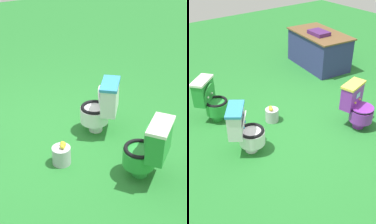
# 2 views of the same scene
# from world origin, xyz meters

# --- Properties ---
(ground) EXTENTS (14.00, 14.00, 0.00)m
(ground) POSITION_xyz_m (0.00, 0.00, 0.00)
(ground) COLOR #26752D
(toilet_green) EXTENTS (0.64, 0.63, 0.73)m
(toilet_green) POSITION_xyz_m (-1.19, -1.01, 0.37)
(toilet_green) COLOR green
(toilet_green) RESTS_ON ground
(toilet_white) EXTENTS (0.61, 0.63, 0.73)m
(toilet_white) POSITION_xyz_m (-0.15, -0.98, 0.37)
(toilet_white) COLOR white
(toilet_white) RESTS_ON ground
(lemon_bucket) EXTENTS (0.22, 0.22, 0.28)m
(lemon_bucket) POSITION_xyz_m (-0.55, -0.25, 0.12)
(lemon_bucket) COLOR #B7B7BF
(lemon_bucket) RESTS_ON ground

